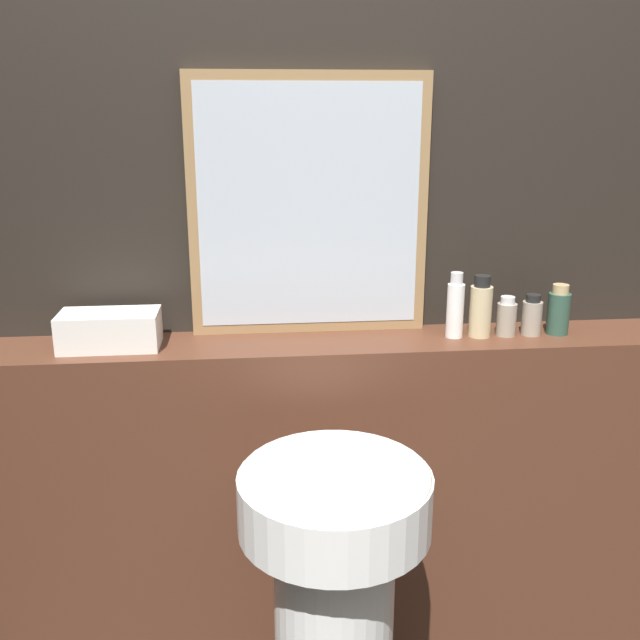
{
  "coord_description": "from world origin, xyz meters",
  "views": [
    {
      "loc": [
        -0.24,
        -0.36,
        1.54
      ],
      "look_at": [
        -0.09,
        1.2,
        1.08
      ],
      "focal_mm": 40.0,
      "sensor_mm": 36.0,
      "label": 1
    }
  ],
  "objects_px": {
    "pedestal_sink": "(334,619)",
    "shampoo_bottle": "(455,307)",
    "mirror": "(309,207)",
    "hand_soap_bottle": "(559,311)",
    "body_wash_bottle": "(532,316)",
    "conditioner_bottle": "(481,308)",
    "lotion_bottle": "(506,318)",
    "towel_stack": "(110,330)"
  },
  "relations": [
    {
      "from": "conditioner_bottle",
      "to": "body_wash_bottle",
      "type": "relative_size",
      "value": 1.5
    },
    {
      "from": "pedestal_sink",
      "to": "hand_soap_bottle",
      "type": "xyz_separation_m",
      "value": [
        0.62,
        0.41,
        0.55
      ]
    },
    {
      "from": "pedestal_sink",
      "to": "hand_soap_bottle",
      "type": "relative_size",
      "value": 6.66
    },
    {
      "from": "hand_soap_bottle",
      "to": "mirror",
      "type": "bearing_deg",
      "value": 171.89
    },
    {
      "from": "shampoo_bottle",
      "to": "conditioner_bottle",
      "type": "xyz_separation_m",
      "value": [
        0.07,
        0.0,
        -0.0
      ]
    },
    {
      "from": "pedestal_sink",
      "to": "shampoo_bottle",
      "type": "height_order",
      "value": "shampoo_bottle"
    },
    {
      "from": "shampoo_bottle",
      "to": "hand_soap_bottle",
      "type": "bearing_deg",
      "value": 0.0
    },
    {
      "from": "towel_stack",
      "to": "conditioner_bottle",
      "type": "bearing_deg",
      "value": 0.0
    },
    {
      "from": "shampoo_bottle",
      "to": "lotion_bottle",
      "type": "distance_m",
      "value": 0.14
    },
    {
      "from": "conditioner_bottle",
      "to": "mirror",
      "type": "bearing_deg",
      "value": 168.08
    },
    {
      "from": "pedestal_sink",
      "to": "towel_stack",
      "type": "bearing_deg",
      "value": 140.5
    },
    {
      "from": "mirror",
      "to": "lotion_bottle",
      "type": "bearing_deg",
      "value": -10.3
    },
    {
      "from": "shampoo_bottle",
      "to": "mirror",
      "type": "bearing_deg",
      "value": 165.98
    },
    {
      "from": "lotion_bottle",
      "to": "shampoo_bottle",
      "type": "bearing_deg",
      "value": -180.0
    },
    {
      "from": "lotion_bottle",
      "to": "body_wash_bottle",
      "type": "bearing_deg",
      "value": 0.0
    },
    {
      "from": "towel_stack",
      "to": "shampoo_bottle",
      "type": "height_order",
      "value": "shampoo_bottle"
    },
    {
      "from": "mirror",
      "to": "shampoo_bottle",
      "type": "bearing_deg",
      "value": -14.02
    },
    {
      "from": "mirror",
      "to": "shampoo_bottle",
      "type": "height_order",
      "value": "mirror"
    },
    {
      "from": "mirror",
      "to": "shampoo_bottle",
      "type": "relative_size",
      "value": 3.86
    },
    {
      "from": "pedestal_sink",
      "to": "body_wash_bottle",
      "type": "bearing_deg",
      "value": 36.58
    },
    {
      "from": "pedestal_sink",
      "to": "hand_soap_bottle",
      "type": "distance_m",
      "value": 0.92
    },
    {
      "from": "pedestal_sink",
      "to": "hand_soap_bottle",
      "type": "height_order",
      "value": "hand_soap_bottle"
    },
    {
      "from": "towel_stack",
      "to": "body_wash_bottle",
      "type": "bearing_deg",
      "value": 0.0
    },
    {
      "from": "pedestal_sink",
      "to": "body_wash_bottle",
      "type": "height_order",
      "value": "body_wash_bottle"
    },
    {
      "from": "body_wash_bottle",
      "to": "hand_soap_bottle",
      "type": "relative_size",
      "value": 0.81
    },
    {
      "from": "shampoo_bottle",
      "to": "pedestal_sink",
      "type": "bearing_deg",
      "value": -130.61
    },
    {
      "from": "body_wash_bottle",
      "to": "lotion_bottle",
      "type": "bearing_deg",
      "value": -180.0
    },
    {
      "from": "mirror",
      "to": "conditioner_bottle",
      "type": "bearing_deg",
      "value": -11.92
    },
    {
      "from": "mirror",
      "to": "hand_soap_bottle",
      "type": "xyz_separation_m",
      "value": [
        0.63,
        -0.09,
        -0.26
      ]
    },
    {
      "from": "lotion_bottle",
      "to": "body_wash_bottle",
      "type": "relative_size",
      "value": 0.96
    },
    {
      "from": "hand_soap_bottle",
      "to": "body_wash_bottle",
      "type": "bearing_deg",
      "value": 180.0
    },
    {
      "from": "pedestal_sink",
      "to": "mirror",
      "type": "xyz_separation_m",
      "value": [
        -0.01,
        0.5,
        0.81
      ]
    },
    {
      "from": "towel_stack",
      "to": "lotion_bottle",
      "type": "bearing_deg",
      "value": 0.0
    },
    {
      "from": "towel_stack",
      "to": "hand_soap_bottle",
      "type": "xyz_separation_m",
      "value": [
        1.12,
        0.0,
        0.02
      ]
    },
    {
      "from": "lotion_bottle",
      "to": "conditioner_bottle",
      "type": "bearing_deg",
      "value": 180.0
    },
    {
      "from": "mirror",
      "to": "hand_soap_bottle",
      "type": "relative_size",
      "value": 4.97
    },
    {
      "from": "conditioner_bottle",
      "to": "hand_soap_bottle",
      "type": "height_order",
      "value": "conditioner_bottle"
    },
    {
      "from": "pedestal_sink",
      "to": "shampoo_bottle",
      "type": "distance_m",
      "value": 0.78
    },
    {
      "from": "conditioner_bottle",
      "to": "hand_soap_bottle",
      "type": "xyz_separation_m",
      "value": [
        0.2,
        -0.0,
        -0.01
      ]
    },
    {
      "from": "shampoo_bottle",
      "to": "lotion_bottle",
      "type": "bearing_deg",
      "value": 0.0
    },
    {
      "from": "conditioner_bottle",
      "to": "lotion_bottle",
      "type": "height_order",
      "value": "conditioner_bottle"
    },
    {
      "from": "towel_stack",
      "to": "hand_soap_bottle",
      "type": "bearing_deg",
      "value": 0.0
    }
  ]
}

